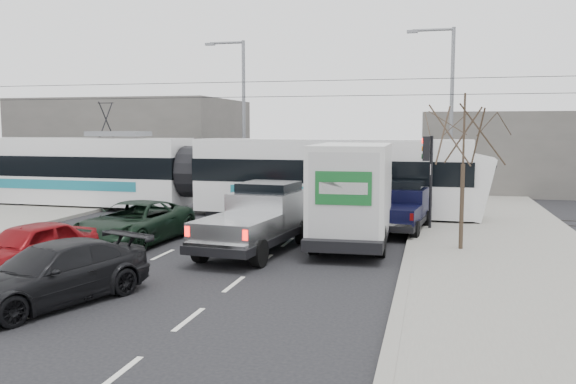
% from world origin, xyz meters
% --- Properties ---
extents(ground, '(120.00, 120.00, 0.00)m').
position_xyz_m(ground, '(0.00, 0.00, 0.00)').
color(ground, black).
rests_on(ground, ground).
extents(sidewalk_right, '(6.00, 60.00, 0.15)m').
position_xyz_m(sidewalk_right, '(9.00, 0.00, 0.07)').
color(sidewalk_right, gray).
rests_on(sidewalk_right, ground).
extents(rails, '(60.00, 1.60, 0.03)m').
position_xyz_m(rails, '(0.00, 10.00, 0.01)').
color(rails, '#33302D').
rests_on(rails, ground).
extents(building_left, '(14.00, 10.00, 6.00)m').
position_xyz_m(building_left, '(-14.00, 22.00, 3.00)').
color(building_left, slate).
rests_on(building_left, ground).
extents(building_right, '(12.00, 10.00, 5.00)m').
position_xyz_m(building_right, '(12.00, 24.00, 2.50)').
color(building_right, slate).
rests_on(building_right, ground).
extents(bare_tree, '(2.40, 2.40, 5.00)m').
position_xyz_m(bare_tree, '(7.60, 2.50, 3.79)').
color(bare_tree, '#47382B').
rests_on(bare_tree, ground).
extents(traffic_signal, '(0.44, 0.44, 3.60)m').
position_xyz_m(traffic_signal, '(6.47, 6.50, 2.74)').
color(traffic_signal, black).
rests_on(traffic_signal, ground).
extents(street_lamp_near, '(2.38, 0.25, 9.00)m').
position_xyz_m(street_lamp_near, '(7.31, 14.00, 5.11)').
color(street_lamp_near, slate).
rests_on(street_lamp_near, ground).
extents(street_lamp_far, '(2.38, 0.25, 9.00)m').
position_xyz_m(street_lamp_far, '(-4.19, 16.00, 5.11)').
color(street_lamp_far, slate).
rests_on(street_lamp_far, ground).
extents(catenary, '(60.00, 0.20, 7.00)m').
position_xyz_m(catenary, '(0.00, 10.00, 3.88)').
color(catenary, black).
rests_on(catenary, ground).
extents(tram, '(25.96, 3.66, 5.28)m').
position_xyz_m(tram, '(-4.61, 9.68, 1.87)').
color(tram, white).
rests_on(tram, ground).
extents(silver_pickup, '(2.80, 6.28, 2.21)m').
position_xyz_m(silver_pickup, '(1.13, 1.44, 1.10)').
color(silver_pickup, black).
rests_on(silver_pickup, ground).
extents(box_truck, '(2.56, 7.07, 3.51)m').
position_xyz_m(box_truck, '(4.02, 3.10, 1.73)').
color(box_truck, black).
rests_on(box_truck, ground).
extents(navy_pickup, '(2.22, 4.75, 1.93)m').
position_xyz_m(navy_pickup, '(5.53, 6.20, 0.95)').
color(navy_pickup, black).
rests_on(navy_pickup, ground).
extents(green_car, '(2.80, 5.50, 1.49)m').
position_xyz_m(green_car, '(-3.44, 1.43, 0.74)').
color(green_car, black).
rests_on(green_car, ground).
extents(red_car, '(2.51, 4.52, 1.45)m').
position_xyz_m(red_car, '(-4.20, -3.25, 0.73)').
color(red_car, maroon).
rests_on(red_car, ground).
extents(dark_car, '(3.56, 5.20, 1.40)m').
position_xyz_m(dark_car, '(-1.81, -5.63, 0.70)').
color(dark_car, black).
rests_on(dark_car, ground).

